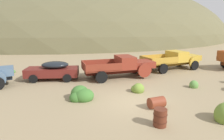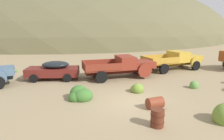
{
  "view_description": "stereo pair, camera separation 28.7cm",
  "coord_description": "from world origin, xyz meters",
  "px_view_note": "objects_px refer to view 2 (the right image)",
  "views": [
    {
      "loc": [
        -5.58,
        -9.68,
        4.5
      ],
      "look_at": [
        0.45,
        4.41,
        1.0
      ],
      "focal_mm": 31.63,
      "sensor_mm": 36.0,
      "label": 1
    },
    {
      "loc": [
        -5.32,
        -9.79,
        4.5
      ],
      "look_at": [
        0.45,
        4.41,
        1.0
      ],
      "focal_mm": 31.63,
      "sensor_mm": 36.0,
      "label": 2
    }
  ],
  "objects_px": {
    "car_oxblood": "(51,70)",
    "oil_drum_spare": "(157,118)",
    "oil_drum_tipped": "(155,103)",
    "truck_faded_yellow": "(177,60)",
    "truck_rust_red": "(124,66)"
  },
  "relations": [
    {
      "from": "car_oxblood",
      "to": "oil_drum_spare",
      "type": "height_order",
      "value": "car_oxblood"
    },
    {
      "from": "car_oxblood",
      "to": "truck_rust_red",
      "type": "bearing_deg",
      "value": -176.68
    },
    {
      "from": "car_oxblood",
      "to": "oil_drum_tipped",
      "type": "distance_m",
      "value": 9.56
    },
    {
      "from": "oil_drum_spare",
      "to": "truck_rust_red",
      "type": "bearing_deg",
      "value": 74.46
    },
    {
      "from": "truck_rust_red",
      "to": "truck_faded_yellow",
      "type": "xyz_separation_m",
      "value": [
        6.44,
        0.82,
        -0.01
      ]
    },
    {
      "from": "car_oxblood",
      "to": "oil_drum_spare",
      "type": "relative_size",
      "value": 5.76
    },
    {
      "from": "truck_rust_red",
      "to": "oil_drum_tipped",
      "type": "bearing_deg",
      "value": -94.83
    },
    {
      "from": "truck_rust_red",
      "to": "oil_drum_tipped",
      "type": "xyz_separation_m",
      "value": [
        -1.28,
        -6.67,
        -0.7
      ]
    },
    {
      "from": "truck_rust_red",
      "to": "oil_drum_tipped",
      "type": "relative_size",
      "value": 7.06
    },
    {
      "from": "car_oxblood",
      "to": "truck_rust_red",
      "type": "xyz_separation_m",
      "value": [
        5.98,
        -1.64,
        0.2
      ]
    },
    {
      "from": "truck_rust_red",
      "to": "oil_drum_spare",
      "type": "xyz_separation_m",
      "value": [
        -2.34,
        -8.42,
        -0.6
      ]
    },
    {
      "from": "car_oxblood",
      "to": "truck_faded_yellow",
      "type": "distance_m",
      "value": 12.45
    },
    {
      "from": "truck_rust_red",
      "to": "truck_faded_yellow",
      "type": "relative_size",
      "value": 0.98
    },
    {
      "from": "oil_drum_spare",
      "to": "oil_drum_tipped",
      "type": "bearing_deg",
      "value": 58.8
    },
    {
      "from": "oil_drum_tipped",
      "to": "car_oxblood",
      "type": "bearing_deg",
      "value": 119.48
    }
  ]
}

